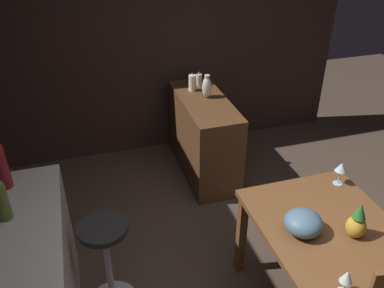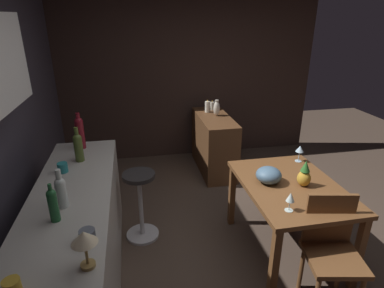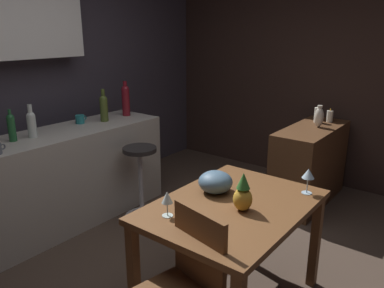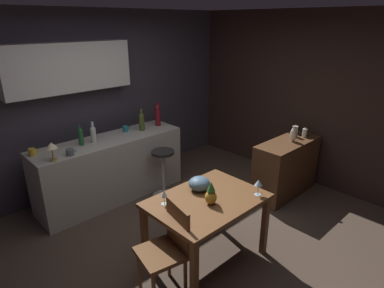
% 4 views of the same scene
% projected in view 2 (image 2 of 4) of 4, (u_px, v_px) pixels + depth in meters
% --- Properties ---
extents(ground_plane, '(9.00, 9.00, 0.00)m').
position_uv_depth(ground_plane, '(247.00, 253.00, 3.07)').
color(ground_plane, '#47382D').
extents(wall_side_right, '(0.10, 4.40, 2.60)m').
position_uv_depth(wall_side_right, '(176.00, 75.00, 4.85)').
color(wall_side_right, '#33231E').
rests_on(wall_side_right, ground_plane).
extents(dining_table, '(1.16, 0.84, 0.74)m').
position_uv_depth(dining_table, '(290.00, 194.00, 2.87)').
color(dining_table, brown).
rests_on(dining_table, ground_plane).
extents(kitchen_counter, '(2.10, 0.60, 0.90)m').
position_uv_depth(kitchen_counter, '(79.00, 239.00, 2.58)').
color(kitchen_counter, '#B2ADA3').
rests_on(kitchen_counter, ground_plane).
extents(sideboard_cabinet, '(1.10, 0.44, 0.82)m').
position_uv_depth(sideboard_cabinet, '(214.00, 143.00, 4.64)').
color(sideboard_cabinet, '#56351E').
rests_on(sideboard_cabinet, ground_plane).
extents(chair_near_window, '(0.47, 0.47, 0.90)m').
position_uv_depth(chair_near_window, '(331.00, 248.00, 2.41)').
color(chair_near_window, brown).
rests_on(chair_near_window, ground_plane).
extents(bar_stool, '(0.34, 0.34, 0.73)m').
position_uv_depth(bar_stool, '(141.00, 204.00, 3.18)').
color(bar_stool, '#262323').
rests_on(bar_stool, ground_plane).
extents(wine_glass_left, '(0.08, 0.08, 0.17)m').
position_uv_depth(wine_glass_left, '(300.00, 149.00, 3.24)').
color(wine_glass_left, silver).
rests_on(wine_glass_left, dining_table).
extents(wine_glass_right, '(0.07, 0.07, 0.16)m').
position_uv_depth(wine_glass_right, '(290.00, 198.00, 2.41)').
color(wine_glass_right, silver).
rests_on(wine_glass_right, dining_table).
extents(pineapple_centerpiece, '(0.12, 0.12, 0.24)m').
position_uv_depth(pineapple_centerpiece, '(304.00, 175.00, 2.78)').
color(pineapple_centerpiece, gold).
rests_on(pineapple_centerpiece, dining_table).
extents(fruit_bowl, '(0.23, 0.23, 0.15)m').
position_uv_depth(fruit_bowl, '(269.00, 175.00, 2.85)').
color(fruit_bowl, slate).
rests_on(fruit_bowl, dining_table).
extents(wine_bottle_green, '(0.06, 0.06, 0.27)m').
position_uv_depth(wine_bottle_green, '(53.00, 204.00, 2.02)').
color(wine_bottle_green, '#1E592D').
rests_on(wine_bottle_green, kitchen_counter).
extents(wine_bottle_clear, '(0.07, 0.07, 0.29)m').
position_uv_depth(wine_bottle_clear, '(61.00, 190.00, 2.17)').
color(wine_bottle_clear, silver).
rests_on(wine_bottle_clear, kitchen_counter).
extents(wine_bottle_ruby, '(0.08, 0.08, 0.37)m').
position_uv_depth(wine_bottle_ruby, '(80.00, 131.00, 3.14)').
color(wine_bottle_ruby, maroon).
rests_on(wine_bottle_ruby, kitchen_counter).
extents(wine_bottle_olive, '(0.08, 0.08, 0.33)m').
position_uv_depth(wine_bottle_olive, '(78.00, 146.00, 2.87)').
color(wine_bottle_olive, '#475623').
rests_on(wine_bottle_olive, kitchen_counter).
extents(cup_teal, '(0.12, 0.09, 0.08)m').
position_uv_depth(cup_teal, '(63.00, 168.00, 2.70)').
color(cup_teal, teal).
rests_on(cup_teal, kitchen_counter).
extents(cup_slate, '(0.13, 0.09, 0.08)m').
position_uv_depth(cup_slate, '(87.00, 236.00, 1.86)').
color(cup_slate, '#515660').
rests_on(cup_slate, kitchen_counter).
extents(cup_mustard, '(0.12, 0.08, 0.09)m').
position_uv_depth(cup_mustard, '(12.00, 287.00, 1.50)').
color(cup_mustard, gold).
rests_on(cup_mustard, kitchen_counter).
extents(counter_lamp, '(0.14, 0.14, 0.23)m').
position_uv_depth(counter_lamp, '(84.00, 240.00, 1.62)').
color(counter_lamp, '#A58447').
rests_on(counter_lamp, kitchen_counter).
extents(pillar_candle_tall, '(0.07, 0.07, 0.19)m').
position_uv_depth(pillar_candle_tall, '(207.00, 107.00, 4.67)').
color(pillar_candle_tall, white).
rests_on(pillar_candle_tall, sideboard_cabinet).
extents(pillar_candle_short, '(0.07, 0.07, 0.15)m').
position_uv_depth(pillar_candle_short, '(212.00, 106.00, 4.78)').
color(pillar_candle_short, white).
rests_on(pillar_candle_short, sideboard_cabinet).
extents(vase_ceramic_ivory, '(0.09, 0.09, 0.23)m').
position_uv_depth(vase_ceramic_ivory, '(217.00, 108.00, 4.49)').
color(vase_ceramic_ivory, beige).
rests_on(vase_ceramic_ivory, sideboard_cabinet).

